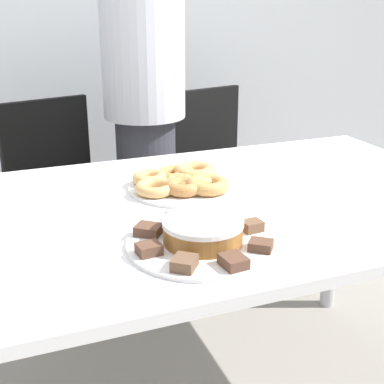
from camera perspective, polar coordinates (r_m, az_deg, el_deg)
table at (r=1.50m, az=0.00°, el=-4.09°), size 1.73×0.96×0.75m
person_standing at (r=2.36m, az=-5.08°, el=9.37°), size 0.35×0.35×1.61m
office_chair_left at (r=2.38m, az=-13.48°, el=-2.01°), size 0.53×0.53×0.87m
office_chair_right at (r=2.57m, az=3.11°, el=0.23°), size 0.53×0.53×0.87m
plate_cake at (r=1.23m, az=1.16°, el=-5.53°), size 0.35×0.35×0.01m
plate_donuts at (r=1.58m, az=-0.90°, el=0.54°), size 0.33×0.33×0.01m
frosted_cake at (r=1.21m, az=1.17°, el=-4.15°), size 0.19×0.19×0.05m
lamington_0 at (r=1.19m, az=7.34°, el=-5.66°), size 0.07×0.07×0.02m
lamington_1 at (r=1.28m, az=6.42°, el=-3.61°), size 0.05×0.04×0.02m
lamington_2 at (r=1.34m, az=2.80°, el=-2.57°), size 0.07×0.07×0.02m
lamington_3 at (r=1.33m, az=-1.57°, el=-2.72°), size 0.05×0.05×0.02m
lamington_4 at (r=1.26m, az=-4.66°, el=-4.03°), size 0.08×0.08×0.02m
lamington_5 at (r=1.17m, az=-4.62°, el=-6.07°), size 0.06×0.05×0.02m
lamington_6 at (r=1.11m, az=-0.82°, el=-7.58°), size 0.07×0.07×0.02m
lamington_7 at (r=1.12m, az=4.45°, el=-7.38°), size 0.05×0.06×0.02m
donut_0 at (r=1.58m, az=-0.90°, el=1.21°), size 0.10×0.10×0.03m
donut_1 at (r=1.52m, az=-3.93°, el=0.45°), size 0.12×0.12×0.03m
donut_2 at (r=1.51m, az=-0.97°, el=0.55°), size 0.11×0.11×0.04m
donut_3 at (r=1.53m, az=1.73°, el=0.75°), size 0.12×0.12×0.04m
donut_4 at (r=1.59m, az=0.86°, el=1.40°), size 0.11×0.11×0.03m
donut_5 at (r=1.64m, az=0.38°, el=2.19°), size 0.13×0.13×0.04m
donut_6 at (r=1.63m, az=-1.69°, el=1.92°), size 0.12×0.12×0.03m
donut_7 at (r=1.60m, az=-4.51°, el=1.51°), size 0.11×0.11×0.03m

